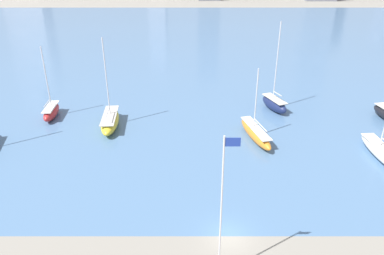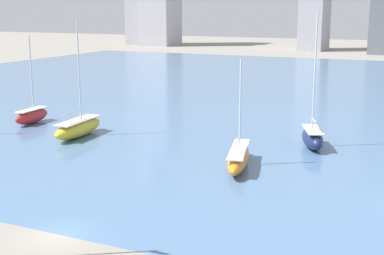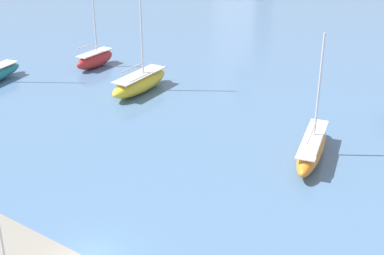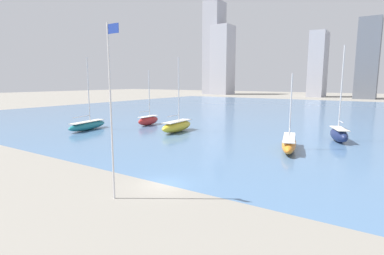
{
  "view_description": "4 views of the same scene",
  "coord_description": "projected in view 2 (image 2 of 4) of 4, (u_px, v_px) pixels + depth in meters",
  "views": [
    {
      "loc": [
        -3.55,
        -27.91,
        25.84
      ],
      "look_at": [
        -3.74,
        14.9,
        4.45
      ],
      "focal_mm": 35.0,
      "sensor_mm": 36.0,
      "label": 1
    },
    {
      "loc": [
        22.48,
        -26.77,
        14.96
      ],
      "look_at": [
        4.86,
        11.05,
        5.68
      ],
      "focal_mm": 50.0,
      "sensor_mm": 36.0,
      "label": 2
    },
    {
      "loc": [
        20.08,
        -17.93,
        20.65
      ],
      "look_at": [
        -3.18,
        15.36,
        2.25
      ],
      "focal_mm": 50.0,
      "sensor_mm": 36.0,
      "label": 3
    },
    {
      "loc": [
        16.6,
        -20.5,
        9.33
      ],
      "look_at": [
        -2.37,
        8.2,
        4.01
      ],
      "focal_mm": 28.0,
      "sensor_mm": 36.0,
      "label": 4
    }
  ],
  "objects": [
    {
      "name": "ground_plane",
      "position": [
        58.0,
        235.0,
        36.2
      ],
      "size": [
        500.0,
        500.0,
        0.0
      ],
      "primitive_type": "plane",
      "color": "gray"
    },
    {
      "name": "sailboat_orange",
      "position": [
        238.0,
        157.0,
        51.37
      ],
      "size": [
        4.26,
        9.94,
        10.43
      ],
      "rotation": [
        0.0,
        0.0,
        0.26
      ],
      "color": "orange",
      "rests_on": "harbor_water"
    },
    {
      "name": "sailboat_yellow",
      "position": [
        78.0,
        128.0,
        63.81
      ],
      "size": [
        3.15,
        9.24,
        13.73
      ],
      "rotation": [
        0.0,
        0.0,
        0.07
      ],
      "color": "yellow",
      "rests_on": "harbor_water"
    },
    {
      "name": "sailboat_red",
      "position": [
        32.0,
        115.0,
        71.19
      ],
      "size": [
        2.14,
        6.36,
        11.62
      ],
      "rotation": [
        0.0,
        0.0,
        0.05
      ],
      "color": "#B72828",
      "rests_on": "harbor_water"
    },
    {
      "name": "sailboat_navy",
      "position": [
        312.0,
        137.0,
        58.67
      ],
      "size": [
        4.36,
        6.87,
        14.75
      ],
      "rotation": [
        0.0,
        0.0,
        0.38
      ],
      "color": "#19234C",
      "rests_on": "harbor_water"
    },
    {
      "name": "harbor_water",
      "position": [
        303.0,
        92.0,
        98.14
      ],
      "size": [
        180.0,
        140.0,
        0.0
      ],
      "color": "#4C7099",
      "rests_on": "ground_plane"
    }
  ]
}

